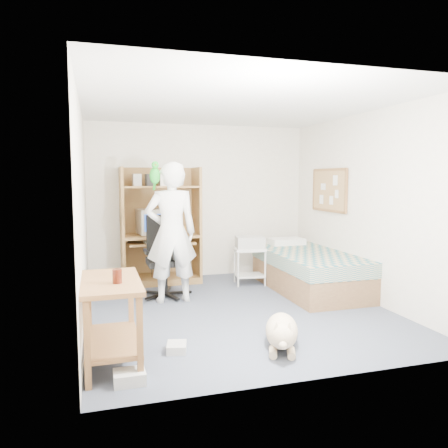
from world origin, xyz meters
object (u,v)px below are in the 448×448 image
at_px(side_desk, 111,309).
at_px(printer_cart, 250,260).
at_px(bed, 308,270).
at_px(office_chair, 164,268).
at_px(dog, 282,331).
at_px(computer_hutch, 160,230).
at_px(person, 171,233).

xyz_separation_m(side_desk, printer_cart, (2.15, 2.39, -0.12)).
height_order(bed, office_chair, office_chair).
distance_m(office_chair, dog, 2.35).
bearing_deg(office_chair, printer_cart, 11.55).
bearing_deg(computer_hutch, person, -90.75).
bearing_deg(printer_cart, person, -146.87).
distance_m(computer_hutch, office_chair, 0.94).
xyz_separation_m(bed, side_desk, (-2.85, -1.82, 0.21)).
height_order(side_desk, office_chair, office_chair).
bearing_deg(dog, computer_hutch, 126.16).
xyz_separation_m(bed, printer_cart, (-0.70, 0.57, 0.09)).
relative_size(bed, person, 1.10).
xyz_separation_m(dog, printer_cart, (0.56, 2.48, 0.22)).
distance_m(person, printer_cart, 1.54).
distance_m(bed, dog, 2.30).
distance_m(bed, person, 2.11).
bearing_deg(computer_hutch, side_desk, -106.14).
bearing_deg(side_desk, office_chair, 69.49).
bearing_deg(dog, office_chair, 132.58).
xyz_separation_m(computer_hutch, printer_cart, (1.30, -0.55, -0.45)).
height_order(computer_hutch, office_chair, computer_hutch).
relative_size(bed, side_desk, 2.02).
bearing_deg(office_chair, person, -81.19).
xyz_separation_m(bed, office_chair, (-2.07, 0.28, 0.11)).
relative_size(computer_hutch, person, 0.98).
distance_m(computer_hutch, bed, 2.35).
relative_size(side_desk, person, 0.54).
bearing_deg(printer_cart, computer_hutch, 165.47).
relative_size(person, printer_cart, 3.26).
bearing_deg(bed, office_chair, 172.24).
bearing_deg(side_desk, person, 64.95).
height_order(bed, person, person).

